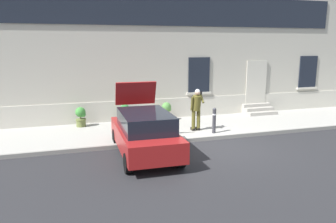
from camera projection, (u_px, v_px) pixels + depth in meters
ground_plane at (217, 147)px, 11.88m from camera, size 80.00×80.00×0.00m
sidewalk at (190, 127)px, 14.49m from camera, size 24.00×3.60×0.15m
curb_edge at (207, 138)px, 12.75m from camera, size 24.00×0.12×0.15m
building_facade at (173, 43)px, 16.09m from camera, size 24.00×1.52×7.50m
entrance_stoop at (258, 110)px, 17.02m from camera, size 1.58×0.96×0.48m
hatchback_car_red at (145, 132)px, 10.89m from camera, size 1.85×4.09×2.34m
bollard_near_person at (214, 119)px, 13.14m from camera, size 0.15×0.15×1.04m
person_on_phone at (197, 107)px, 13.43m from camera, size 0.51×0.50×1.75m
planter_olive at (81, 116)px, 14.22m from camera, size 0.44×0.44×0.86m
planter_charcoal at (125, 113)px, 14.89m from camera, size 0.44×0.44×0.86m
planter_terracotta at (167, 111)px, 15.40m from camera, size 0.44×0.44×0.86m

